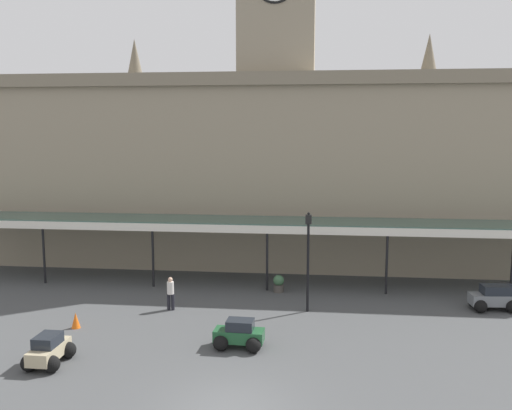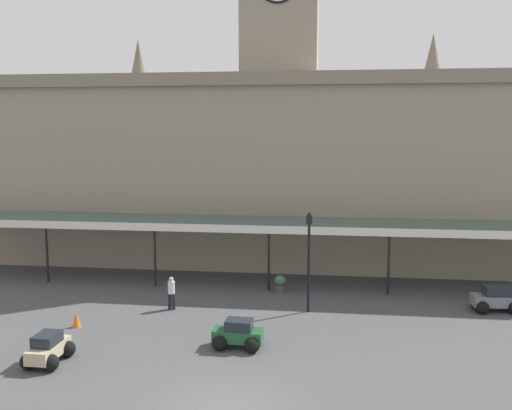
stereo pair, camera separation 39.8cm
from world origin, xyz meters
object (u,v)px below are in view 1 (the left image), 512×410
at_px(car_grey_estate, 494,299).
at_px(pedestrian_crossing_forecourt, 171,292).
at_px(car_beige_sedan, 49,352).
at_px(victorian_lamppost, 308,250).
at_px(traffic_cone, 76,320).
at_px(planter_forecourt_centre, 279,283).
at_px(car_green_sedan, 239,336).

bearing_deg(car_grey_estate, pedestrian_crossing_forecourt, -173.67).
height_order(car_beige_sedan, victorian_lamppost, victorian_lamppost).
relative_size(victorian_lamppost, traffic_cone, 6.86).
distance_m(victorian_lamppost, planter_forecourt_centre, 4.42).
bearing_deg(planter_forecourt_centre, car_grey_estate, -9.93).
distance_m(car_green_sedan, pedestrian_crossing_forecourt, 6.06).
height_order(car_grey_estate, victorian_lamppost, victorian_lamppost).
distance_m(car_beige_sedan, car_green_sedan, 7.44).
bearing_deg(car_grey_estate, victorian_lamppost, -172.26).
xyz_separation_m(car_grey_estate, car_green_sedan, (-11.95, -6.23, -0.06)).
xyz_separation_m(car_beige_sedan, victorian_lamppost, (9.72, 7.44, 2.59)).
distance_m(car_grey_estate, car_green_sedan, 13.48).
height_order(car_grey_estate, pedestrian_crossing_forecourt, pedestrian_crossing_forecourt).
xyz_separation_m(car_beige_sedan, car_green_sedan, (7.02, 2.47, 0.00)).
bearing_deg(pedestrian_crossing_forecourt, planter_forecourt_centre, 35.70).
bearing_deg(pedestrian_crossing_forecourt, car_beige_sedan, -112.92).
height_order(car_green_sedan, planter_forecourt_centre, car_green_sedan).
relative_size(traffic_cone, planter_forecourt_centre, 0.76).
relative_size(car_grey_estate, traffic_cone, 3.20).
relative_size(car_beige_sedan, car_grey_estate, 0.89).
xyz_separation_m(victorian_lamppost, traffic_cone, (-10.41, -3.53, -2.73)).
bearing_deg(pedestrian_crossing_forecourt, victorian_lamppost, 4.41).
bearing_deg(car_grey_estate, traffic_cone, -166.31).
xyz_separation_m(pedestrian_crossing_forecourt, traffic_cone, (-3.61, -3.01, -0.55)).
height_order(car_green_sedan, pedestrian_crossing_forecourt, pedestrian_crossing_forecourt).
xyz_separation_m(car_beige_sedan, planter_forecourt_centre, (8.06, 10.61, -0.01)).
bearing_deg(car_green_sedan, victorian_lamppost, 61.46).
xyz_separation_m(pedestrian_crossing_forecourt, victorian_lamppost, (6.80, 0.52, 2.18)).
xyz_separation_m(victorian_lamppost, planter_forecourt_centre, (-1.66, 3.17, -2.60)).
bearing_deg(traffic_cone, car_green_sedan, -10.61).
height_order(car_green_sedan, traffic_cone, car_green_sedan).
distance_m(car_grey_estate, planter_forecourt_centre, 11.07).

